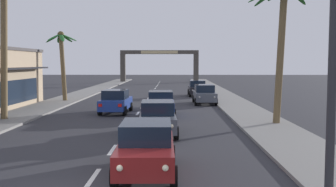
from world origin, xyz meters
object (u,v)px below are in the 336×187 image
(sedan_fifth_in_queue, at_px, (161,103))
(palm_left_second, at_px, (4,17))
(palm_right_second, at_px, (283,22))
(sedan_third_in_queue, at_px, (158,118))
(town_gateway_arch, at_px, (159,61))
(sedan_parked_mid_kerb, at_px, (204,94))
(sedan_oncoming_far, at_px, (116,101))
(palm_left_third, at_px, (62,55))
(sedan_parked_nearest_kerb, at_px, (197,88))
(sedan_lead_at_stop_bar, at_px, (146,148))

(sedan_fifth_in_queue, height_order, palm_left_second, palm_left_second)
(palm_right_second, bearing_deg, sedan_third_in_queue, -156.22)
(sedan_fifth_in_queue, xyz_separation_m, town_gateway_arch, (-1.68, 47.38, 3.02))
(sedan_parked_mid_kerb, relative_size, palm_right_second, 0.53)
(palm_right_second, bearing_deg, sedan_oncoming_far, 151.87)
(palm_left_third, bearing_deg, sedan_third_in_queue, -60.80)
(sedan_third_in_queue, height_order, sedan_fifth_in_queue, same)
(sedan_parked_mid_kerb, relative_size, town_gateway_arch, 0.31)
(sedan_third_in_queue, relative_size, sedan_oncoming_far, 1.00)
(sedan_parked_mid_kerb, bearing_deg, palm_left_third, 172.78)
(sedan_third_in_queue, bearing_deg, sedan_parked_mid_kerb, 76.87)
(town_gateway_arch, bearing_deg, sedan_third_in_queue, -88.17)
(palm_right_second, height_order, town_gateway_arch, palm_right_second)
(sedan_parked_nearest_kerb, height_order, palm_left_third, palm_left_third)
(sedan_parked_mid_kerb, distance_m, palm_left_third, 13.52)
(sedan_parked_mid_kerb, height_order, palm_right_second, palm_right_second)
(sedan_fifth_in_queue, height_order, palm_left_third, palm_left_third)
(sedan_lead_at_stop_bar, distance_m, palm_left_second, 16.09)
(sedan_fifth_in_queue, distance_m, sedan_parked_nearest_kerb, 16.77)
(sedan_third_in_queue, bearing_deg, sedan_fifth_in_queue, 90.49)
(sedan_third_in_queue, distance_m, palm_left_third, 19.61)
(sedan_oncoming_far, distance_m, town_gateway_arch, 46.07)
(sedan_oncoming_far, bearing_deg, palm_right_second, -28.13)
(sedan_parked_nearest_kerb, distance_m, palm_left_second, 23.64)
(sedan_third_in_queue, distance_m, town_gateway_arch, 54.66)
(sedan_lead_at_stop_bar, distance_m, sedan_fifth_in_queue, 14.34)
(sedan_oncoming_far, height_order, sedan_parked_nearest_kerb, same)
(sedan_lead_at_stop_bar, relative_size, palm_left_third, 0.69)
(sedan_lead_at_stop_bar, xyz_separation_m, sedan_third_in_queue, (0.10, 7.17, 0.00))
(sedan_lead_at_stop_bar, height_order, sedan_parked_mid_kerb, same)
(sedan_third_in_queue, xyz_separation_m, sedan_oncoming_far, (-3.33, 8.61, 0.00))
(sedan_lead_at_stop_bar, xyz_separation_m, town_gateway_arch, (-1.64, 61.73, 3.02))
(sedan_fifth_in_queue, distance_m, sedan_oncoming_far, 3.57)
(sedan_lead_at_stop_bar, bearing_deg, sedan_parked_nearest_kerb, 83.50)
(palm_left_second, xyz_separation_m, town_gateway_arch, (7.81, 49.95, -2.54))
(palm_left_second, distance_m, palm_right_second, 16.63)
(sedan_third_in_queue, height_order, sedan_parked_mid_kerb, same)
(palm_left_third, distance_m, town_gateway_arch, 38.49)
(sedan_fifth_in_queue, distance_m, town_gateway_arch, 47.51)
(sedan_parked_mid_kerb, bearing_deg, sedan_third_in_queue, -103.13)
(sedan_fifth_in_queue, relative_size, town_gateway_arch, 0.31)
(sedan_parked_nearest_kerb, bearing_deg, town_gateway_arch, 99.44)
(sedan_lead_at_stop_bar, height_order, town_gateway_arch, town_gateway_arch)
(sedan_lead_at_stop_bar, relative_size, town_gateway_arch, 0.31)
(sedan_third_in_queue, relative_size, palm_left_third, 0.69)
(sedan_third_in_queue, distance_m, sedan_oncoming_far, 9.23)
(palm_left_second, distance_m, palm_left_third, 12.41)
(palm_left_second, relative_size, town_gateway_arch, 0.66)
(sedan_parked_nearest_kerb, bearing_deg, sedan_oncoming_far, -114.21)
(sedan_parked_nearest_kerb, relative_size, town_gateway_arch, 0.31)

